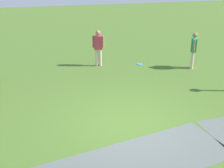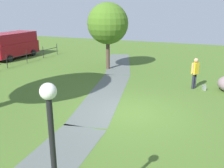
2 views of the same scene
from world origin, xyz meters
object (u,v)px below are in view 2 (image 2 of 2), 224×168
object	(u,v)px
woman_with_handbag	(195,71)
delivery_van	(12,44)
young_tree_near_path	(108,24)
handbag_on_grass	(204,88)
lamp_post	(53,153)

from	to	relation	value
woman_with_handbag	delivery_van	xyz separation A→B (m)	(3.13, 16.38, 0.23)
young_tree_near_path	handbag_on_grass	world-z (taller)	young_tree_near_path
young_tree_near_path	delivery_van	size ratio (longest dim) A/B	0.95
young_tree_near_path	lamp_post	distance (m)	14.81
lamp_post	handbag_on_grass	xyz separation A→B (m)	(11.24, -2.06, -1.92)
woman_with_handbag	young_tree_near_path	bearing A→B (deg)	68.24
handbag_on_grass	young_tree_near_path	bearing A→B (deg)	69.52
handbag_on_grass	delivery_van	xyz separation A→B (m)	(3.18, 16.96, 1.12)
young_tree_near_path	handbag_on_grass	bearing A→B (deg)	-110.48
lamp_post	woman_with_handbag	distance (m)	11.43
lamp_post	delivery_van	world-z (taller)	lamp_post
young_tree_near_path	lamp_post	size ratio (longest dim) A/B	1.47
young_tree_near_path	lamp_post	xyz separation A→B (m)	(-13.88, -5.02, -1.29)
lamp_post	woman_with_handbag	xyz separation A→B (m)	(11.29, -1.48, -1.02)
handbag_on_grass	delivery_van	distance (m)	17.30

